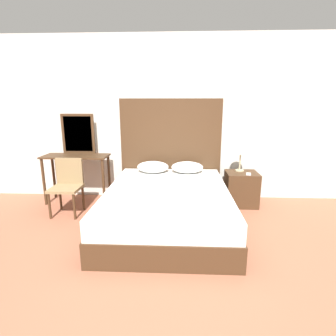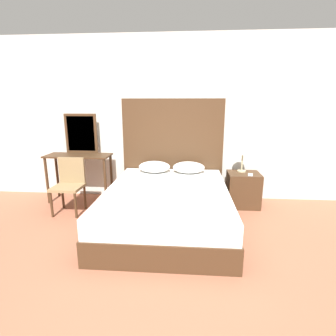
{
  "view_description": "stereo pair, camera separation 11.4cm",
  "coord_description": "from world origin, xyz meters",
  "px_view_note": "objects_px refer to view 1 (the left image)",
  "views": [
    {
      "loc": [
        0.02,
        -2.19,
        1.61
      ],
      "look_at": [
        -0.14,
        1.22,
        0.77
      ],
      "focal_mm": 28.0,
      "sensor_mm": 36.0,
      "label": 1
    },
    {
      "loc": [
        0.13,
        -2.19,
        1.61
      ],
      "look_at": [
        -0.14,
        1.22,
        0.77
      ],
      "focal_mm": 28.0,
      "sensor_mm": 36.0,
      "label": 2
    }
  ],
  "objects_px": {
    "phone_on_bed": "(187,186)",
    "phone_on_nightstand": "(249,174)",
    "vanity_desk": "(76,164)",
    "chair": "(68,183)",
    "table_lamp": "(241,151)",
    "nightstand": "(241,189)",
    "bed": "(168,207)"
  },
  "relations": [
    {
      "from": "phone_on_bed",
      "to": "phone_on_nightstand",
      "type": "relative_size",
      "value": 0.98
    },
    {
      "from": "vanity_desk",
      "to": "chair",
      "type": "height_order",
      "value": "chair"
    },
    {
      "from": "table_lamp",
      "to": "phone_on_nightstand",
      "type": "bearing_deg",
      "value": -63.45
    },
    {
      "from": "phone_on_nightstand",
      "to": "vanity_desk",
      "type": "relative_size",
      "value": 0.15
    },
    {
      "from": "phone_on_nightstand",
      "to": "vanity_desk",
      "type": "distance_m",
      "value": 2.77
    },
    {
      "from": "vanity_desk",
      "to": "phone_on_bed",
      "type": "bearing_deg",
      "value": -22.2
    },
    {
      "from": "nightstand",
      "to": "table_lamp",
      "type": "distance_m",
      "value": 0.61
    },
    {
      "from": "bed",
      "to": "vanity_desk",
      "type": "height_order",
      "value": "vanity_desk"
    },
    {
      "from": "table_lamp",
      "to": "phone_on_nightstand",
      "type": "xyz_separation_m",
      "value": [
        0.1,
        -0.2,
        -0.32
      ]
    },
    {
      "from": "chair",
      "to": "table_lamp",
      "type": "bearing_deg",
      "value": 10.94
    },
    {
      "from": "phone_on_bed",
      "to": "chair",
      "type": "bearing_deg",
      "value": 171.04
    },
    {
      "from": "table_lamp",
      "to": "chair",
      "type": "height_order",
      "value": "table_lamp"
    },
    {
      "from": "phone_on_bed",
      "to": "table_lamp",
      "type": "xyz_separation_m",
      "value": [
        0.87,
        0.79,
        0.35
      ]
    },
    {
      "from": "nightstand",
      "to": "vanity_desk",
      "type": "height_order",
      "value": "vanity_desk"
    },
    {
      "from": "bed",
      "to": "phone_on_bed",
      "type": "relative_size",
      "value": 13.5
    },
    {
      "from": "nightstand",
      "to": "table_lamp",
      "type": "height_order",
      "value": "table_lamp"
    },
    {
      "from": "phone_on_nightstand",
      "to": "nightstand",
      "type": "bearing_deg",
      "value": 123.25
    },
    {
      "from": "table_lamp",
      "to": "phone_on_nightstand",
      "type": "distance_m",
      "value": 0.39
    },
    {
      "from": "chair",
      "to": "phone_on_nightstand",
      "type": "bearing_deg",
      "value": 6.53
    },
    {
      "from": "phone_on_bed",
      "to": "table_lamp",
      "type": "height_order",
      "value": "table_lamp"
    },
    {
      "from": "chair",
      "to": "nightstand",
      "type": "bearing_deg",
      "value": 9.01
    },
    {
      "from": "phone_on_bed",
      "to": "bed",
      "type": "bearing_deg",
      "value": -163.15
    },
    {
      "from": "vanity_desk",
      "to": "chair",
      "type": "distance_m",
      "value": 0.49
    },
    {
      "from": "nightstand",
      "to": "chair",
      "type": "distance_m",
      "value": 2.71
    },
    {
      "from": "nightstand",
      "to": "table_lamp",
      "type": "bearing_deg",
      "value": 106.93
    },
    {
      "from": "phone_on_nightstand",
      "to": "vanity_desk",
      "type": "bearing_deg",
      "value": 177.07
    },
    {
      "from": "vanity_desk",
      "to": "chair",
      "type": "xyz_separation_m",
      "value": [
        0.03,
        -0.45,
        -0.18
      ]
    },
    {
      "from": "phone_on_bed",
      "to": "table_lamp",
      "type": "bearing_deg",
      "value": 42.11
    },
    {
      "from": "phone_on_bed",
      "to": "vanity_desk",
      "type": "bearing_deg",
      "value": 157.8
    },
    {
      "from": "bed",
      "to": "phone_on_nightstand",
      "type": "relative_size",
      "value": 13.19
    },
    {
      "from": "table_lamp",
      "to": "phone_on_nightstand",
      "type": "height_order",
      "value": "table_lamp"
    },
    {
      "from": "table_lamp",
      "to": "vanity_desk",
      "type": "bearing_deg",
      "value": -178.81
    }
  ]
}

